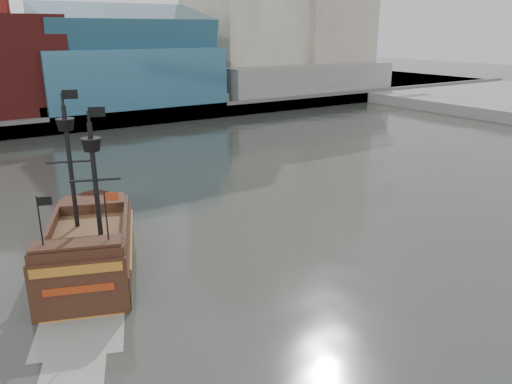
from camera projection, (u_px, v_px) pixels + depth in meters
ground at (405, 318)px, 26.95m from camera, size 400.00×400.00×0.00m
promenade_far at (44, 103)px, 99.70m from camera, size 220.00×60.00×2.00m
seawall at (84, 123)px, 76.18m from camera, size 220.00×1.00×2.60m
crane_a at (368, 12)px, 127.26m from camera, size 22.50×4.00×32.25m
crane_b at (366, 27)px, 141.32m from camera, size 19.10×4.00×26.25m
pirate_ship at (90, 252)px, 32.33m from camera, size 10.17×16.90×12.15m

